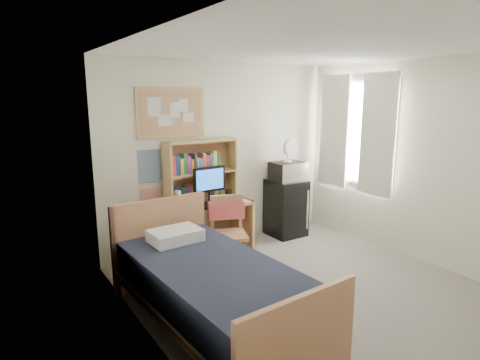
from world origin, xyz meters
TOP-DOWN VIEW (x-y plane):
  - floor at (0.00, 0.00)m, footprint 3.60×4.20m
  - ceiling at (0.00, 0.00)m, footprint 3.60×4.20m
  - wall_back at (0.00, 2.10)m, footprint 3.60×0.04m
  - wall_left at (-1.80, 0.00)m, footprint 0.04×4.20m
  - wall_right at (1.80, 0.00)m, footprint 0.04×4.20m
  - window_unit at (1.75, 1.20)m, footprint 0.10×1.40m
  - curtain_left at (1.72, 0.80)m, footprint 0.04×0.55m
  - curtain_right at (1.72, 1.60)m, footprint 0.04×0.55m
  - bulletin_board at (-0.78, 2.08)m, footprint 0.94×0.03m
  - poster_wave at (-1.10, 2.09)m, footprint 0.30×0.01m
  - poster_japan at (-1.10, 2.09)m, footprint 0.28×0.01m
  - desk at (-0.43, 1.79)m, footprint 1.18×0.61m
  - desk_chair at (-0.46, 1.20)m, footprint 0.60×0.60m
  - mini_fridge at (0.97, 1.82)m, footprint 0.52×0.52m
  - bed at (-1.23, 0.25)m, footprint 1.20×2.26m
  - hutch at (-0.44, 1.94)m, footprint 1.02×0.29m
  - monitor at (-0.43, 1.73)m, footprint 0.46×0.05m
  - keyboard at (-0.43, 1.59)m, footprint 0.47×0.16m
  - speaker_left at (-0.73, 1.72)m, footprint 0.07×0.07m
  - speaker_right at (-0.13, 1.74)m, footprint 0.07×0.07m
  - water_bottle at (-0.91, 1.68)m, footprint 0.08×0.08m
  - hoodie at (-0.39, 1.39)m, footprint 0.47×0.30m
  - microwave at (0.97, 1.80)m, footprint 0.49×0.38m
  - desk_fan at (0.97, 1.80)m, footprint 0.26×0.26m
  - pillow at (-1.26, 1.00)m, footprint 0.54×0.39m

SIDE VIEW (x-z plane):
  - floor at x=0.00m, z-range -0.02..0.00m
  - bed at x=-1.23m, z-range 0.00..0.61m
  - desk at x=-0.43m, z-range 0.00..0.73m
  - mini_fridge at x=0.97m, z-range 0.00..0.87m
  - desk_chair at x=-0.46m, z-range 0.00..0.93m
  - pillow at x=-1.26m, z-range 0.61..0.73m
  - hoodie at x=-0.39m, z-range 0.61..0.83m
  - keyboard at x=-0.43m, z-range 0.73..0.75m
  - poster_japan at x=-1.10m, z-range 0.60..0.96m
  - speaker_left at x=-0.73m, z-range 0.73..0.89m
  - speaker_right at x=-0.13m, z-range 0.73..0.89m
  - water_bottle at x=-0.91m, z-range 0.73..0.98m
  - monitor at x=-0.43m, z-range 0.73..1.22m
  - microwave at x=0.97m, z-range 0.87..1.15m
  - hutch at x=-0.44m, z-range 0.73..1.56m
  - poster_wave at x=-1.10m, z-range 1.04..1.46m
  - wall_back at x=0.00m, z-range 0.00..2.60m
  - wall_left at x=-1.80m, z-range 0.00..2.60m
  - wall_right at x=1.80m, z-range 0.00..2.60m
  - desk_fan at x=0.97m, z-range 1.15..1.47m
  - window_unit at x=1.75m, z-range 0.75..2.45m
  - curtain_left at x=1.72m, z-range 0.75..2.45m
  - curtain_right at x=1.72m, z-range 0.75..2.45m
  - bulletin_board at x=-0.78m, z-range 1.60..2.24m
  - ceiling at x=0.00m, z-range 2.59..2.61m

